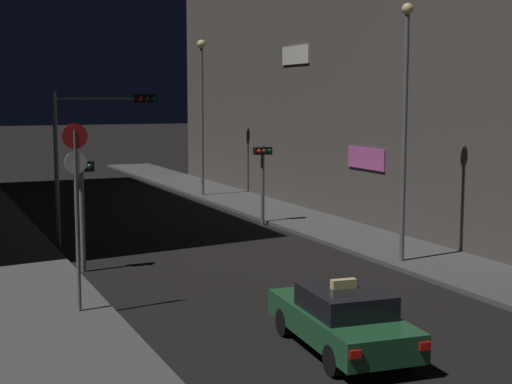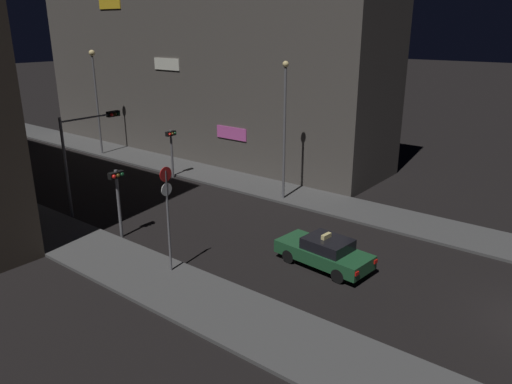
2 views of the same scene
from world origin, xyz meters
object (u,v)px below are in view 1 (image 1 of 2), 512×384
(traffic_light_left_kerb, at_px, (82,191))
(street_lamp_far_block, at_px, (202,95))
(traffic_light_overhead, at_px, (93,136))
(sign_pole_left, at_px, (77,198))
(traffic_light_right_kerb, at_px, (263,168))
(street_lamp_near_block, at_px, (405,113))
(taxi, at_px, (342,318))

(traffic_light_left_kerb, xyz_separation_m, street_lamp_far_block, (9.71, 15.45, 3.04))
(traffic_light_overhead, xyz_separation_m, traffic_light_left_kerb, (-1.40, -4.57, -1.50))
(traffic_light_left_kerb, relative_size, street_lamp_far_block, 0.43)
(sign_pole_left, bearing_deg, traffic_light_right_kerb, 46.92)
(traffic_light_left_kerb, height_order, street_lamp_near_block, street_lamp_near_block)
(traffic_light_right_kerb, xyz_separation_m, street_lamp_near_block, (0.89, -9.11, 2.51))
(taxi, xyz_separation_m, traffic_light_overhead, (-2.23, 14.51, 3.37))
(street_lamp_near_block, bearing_deg, sign_pole_left, -171.49)
(street_lamp_near_block, relative_size, street_lamp_far_block, 0.99)
(traffic_light_left_kerb, height_order, traffic_light_right_kerb, traffic_light_left_kerb)
(traffic_light_left_kerb, relative_size, traffic_light_right_kerb, 1.04)
(traffic_light_left_kerb, xyz_separation_m, sign_pole_left, (-1.09, -4.94, 0.42))
(taxi, xyz_separation_m, traffic_light_right_kerb, (5.33, 15.75, 1.78))
(traffic_light_overhead, bearing_deg, sign_pole_left, -104.67)
(traffic_light_left_kerb, distance_m, street_lamp_near_block, 10.66)
(traffic_light_left_kerb, bearing_deg, street_lamp_far_block, 57.86)
(traffic_light_overhead, bearing_deg, traffic_light_left_kerb, -106.98)
(traffic_light_overhead, bearing_deg, street_lamp_near_block, -42.99)
(taxi, distance_m, traffic_light_overhead, 15.06)
(taxi, xyz_separation_m, street_lamp_far_block, (6.08, 25.39, 4.91))
(traffic_light_right_kerb, height_order, street_lamp_near_block, street_lamp_near_block)
(traffic_light_left_kerb, bearing_deg, street_lamp_near_block, -18.57)
(street_lamp_near_block, xyz_separation_m, street_lamp_far_block, (-0.14, 18.76, 0.62))
(taxi, xyz_separation_m, traffic_light_left_kerb, (-3.63, 9.94, 1.87))
(traffic_light_left_kerb, distance_m, sign_pole_left, 5.08)
(traffic_light_right_kerb, relative_size, street_lamp_near_block, 0.42)
(traffic_light_left_kerb, bearing_deg, traffic_light_overhead, 73.02)
(taxi, height_order, traffic_light_right_kerb, traffic_light_right_kerb)
(taxi, bearing_deg, street_lamp_far_block, 76.54)
(traffic_light_right_kerb, xyz_separation_m, sign_pole_left, (-10.05, -10.75, 0.51))
(sign_pole_left, relative_size, street_lamp_near_block, 0.57)
(traffic_light_right_kerb, xyz_separation_m, street_lamp_far_block, (0.75, 9.64, 3.13))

